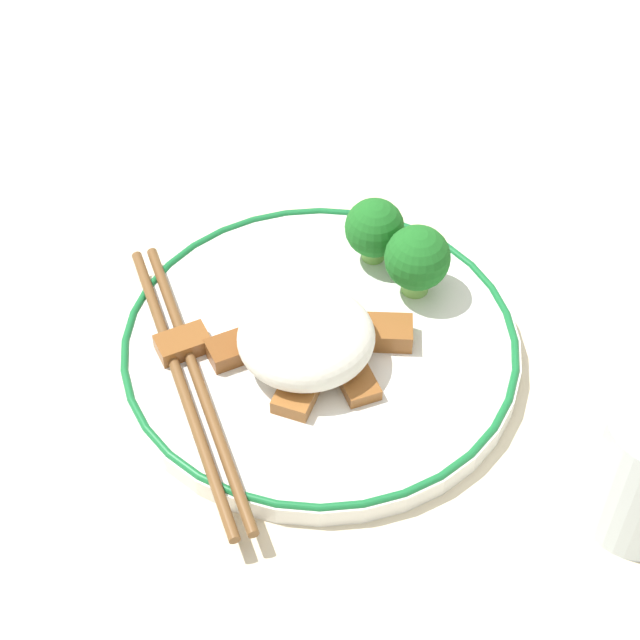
% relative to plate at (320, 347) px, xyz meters
% --- Properties ---
extents(ground_plane, '(3.00, 3.00, 0.00)m').
position_rel_plate_xyz_m(ground_plane, '(0.00, 0.00, -0.01)').
color(ground_plane, beige).
extents(plate, '(0.26, 0.26, 0.02)m').
position_rel_plate_xyz_m(plate, '(0.00, 0.00, 0.00)').
color(plate, white).
rests_on(plate, ground_plane).
extents(rice_mound, '(0.08, 0.08, 0.04)m').
position_rel_plate_xyz_m(rice_mound, '(0.01, -0.01, 0.03)').
color(rice_mound, white).
rests_on(rice_mound, plate).
extents(broccoli_back_left, '(0.04, 0.04, 0.05)m').
position_rel_plate_xyz_m(broccoli_back_left, '(-0.03, 0.07, 0.03)').
color(broccoli_back_left, '#72AD4C').
rests_on(broccoli_back_left, plate).
extents(broccoli_back_center, '(0.04, 0.04, 0.05)m').
position_rel_plate_xyz_m(broccoli_back_center, '(-0.07, 0.05, 0.03)').
color(broccoli_back_center, '#72AD4C').
rests_on(broccoli_back_center, plate).
extents(meat_near_front, '(0.03, 0.03, 0.01)m').
position_rel_plate_xyz_m(meat_near_front, '(0.04, 0.02, 0.01)').
color(meat_near_front, brown).
rests_on(meat_near_front, plate).
extents(meat_near_left, '(0.03, 0.04, 0.01)m').
position_rel_plate_xyz_m(meat_near_left, '(0.01, 0.04, 0.01)').
color(meat_near_left, brown).
rests_on(meat_near_left, plate).
extents(meat_near_right, '(0.03, 0.04, 0.01)m').
position_rel_plate_xyz_m(meat_near_right, '(0.00, -0.05, 0.01)').
color(meat_near_right, brown).
rests_on(meat_near_right, plate).
extents(meat_near_back, '(0.04, 0.04, 0.01)m').
position_rel_plate_xyz_m(meat_near_back, '(0.04, -0.02, 0.01)').
color(meat_near_back, '#995B28').
rests_on(meat_near_back, plate).
extents(meat_on_rice_edge, '(0.03, 0.04, 0.01)m').
position_rel_plate_xyz_m(meat_on_rice_edge, '(-0.01, -0.09, 0.01)').
color(meat_on_rice_edge, brown).
rests_on(meat_on_rice_edge, plate).
extents(chopsticks, '(0.24, 0.05, 0.01)m').
position_rel_plate_xyz_m(chopsticks, '(0.02, -0.09, 0.01)').
color(chopsticks, brown).
rests_on(chopsticks, plate).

